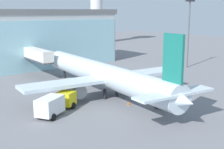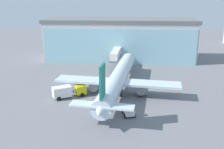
{
  "view_description": "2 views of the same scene",
  "coord_description": "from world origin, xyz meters",
  "px_view_note": "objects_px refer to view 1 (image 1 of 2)",
  "views": [
    {
      "loc": [
        -29.76,
        -33.48,
        13.63
      ],
      "look_at": [
        1.74,
        4.5,
        3.43
      ],
      "focal_mm": 50.0,
      "sensor_mm": 36.0,
      "label": 1
    },
    {
      "loc": [
        2.89,
        -51.11,
        22.09
      ],
      "look_at": [
        -0.57,
        3.99,
        4.83
      ],
      "focal_mm": 42.0,
      "sensor_mm": 36.0,
      "label": 2
    }
  ],
  "objects_px": {
    "pushback_tug": "(168,102)",
    "safety_cone_nose": "(128,103)",
    "jet_bridge": "(36,55)",
    "baggage_cart": "(131,88)",
    "airplane": "(104,75)",
    "safety_cone_wingtip": "(157,81)",
    "catering_truck": "(56,103)",
    "apron_light_mast": "(189,27)"
  },
  "relations": [
    {
      "from": "airplane",
      "to": "safety_cone_nose",
      "type": "distance_m",
      "value": 7.26
    },
    {
      "from": "catering_truck",
      "to": "safety_cone_nose",
      "type": "height_order",
      "value": "catering_truck"
    },
    {
      "from": "jet_bridge",
      "to": "safety_cone_wingtip",
      "type": "height_order",
      "value": "jet_bridge"
    },
    {
      "from": "pushback_tug",
      "to": "safety_cone_wingtip",
      "type": "bearing_deg",
      "value": -54.36
    },
    {
      "from": "jet_bridge",
      "to": "pushback_tug",
      "type": "relative_size",
      "value": 3.63
    },
    {
      "from": "pushback_tug",
      "to": "safety_cone_nose",
      "type": "height_order",
      "value": "pushback_tug"
    },
    {
      "from": "safety_cone_wingtip",
      "to": "jet_bridge",
      "type": "bearing_deg",
      "value": 126.88
    },
    {
      "from": "catering_truck",
      "to": "safety_cone_wingtip",
      "type": "xyz_separation_m",
      "value": [
        24.65,
        4.16,
        -1.19
      ]
    },
    {
      "from": "catering_truck",
      "to": "safety_cone_wingtip",
      "type": "bearing_deg",
      "value": -19.21
    },
    {
      "from": "jet_bridge",
      "to": "pushback_tug",
      "type": "distance_m",
      "value": 33.02
    },
    {
      "from": "airplane",
      "to": "safety_cone_wingtip",
      "type": "relative_size",
      "value": 71.8
    },
    {
      "from": "pushback_tug",
      "to": "safety_cone_nose",
      "type": "distance_m",
      "value": 5.86
    },
    {
      "from": "jet_bridge",
      "to": "baggage_cart",
      "type": "xyz_separation_m",
      "value": [
        6.68,
        -22.05,
        -3.86
      ]
    },
    {
      "from": "apron_light_mast",
      "to": "catering_truck",
      "type": "xyz_separation_m",
      "value": [
        -42.09,
        -10.35,
        -8.27
      ]
    },
    {
      "from": "jet_bridge",
      "to": "apron_light_mast",
      "type": "xyz_separation_m",
      "value": [
        32.67,
        -14.1,
        5.37
      ]
    },
    {
      "from": "jet_bridge",
      "to": "safety_cone_nose",
      "type": "xyz_separation_m",
      "value": [
        0.82,
        -27.68,
        -4.09
      ]
    },
    {
      "from": "safety_cone_nose",
      "to": "safety_cone_wingtip",
      "type": "relative_size",
      "value": 1.0
    },
    {
      "from": "apron_light_mast",
      "to": "baggage_cart",
      "type": "height_order",
      "value": "apron_light_mast"
    },
    {
      "from": "safety_cone_nose",
      "to": "pushback_tug",
      "type": "bearing_deg",
      "value": -57.73
    },
    {
      "from": "pushback_tug",
      "to": "safety_cone_wingtip",
      "type": "xyz_separation_m",
      "value": [
        11.3,
        12.31,
        -0.7
      ]
    },
    {
      "from": "catering_truck",
      "to": "safety_cone_nose",
      "type": "xyz_separation_m",
      "value": [
        10.24,
        -3.23,
        -1.19
      ]
    },
    {
      "from": "apron_light_mast",
      "to": "catering_truck",
      "type": "relative_size",
      "value": 2.16
    },
    {
      "from": "baggage_cart",
      "to": "safety_cone_wingtip",
      "type": "bearing_deg",
      "value": 82.87
    },
    {
      "from": "apron_light_mast",
      "to": "safety_cone_nose",
      "type": "xyz_separation_m",
      "value": [
        -31.85,
        -13.58,
        -9.46
      ]
    },
    {
      "from": "jet_bridge",
      "to": "apron_light_mast",
      "type": "bearing_deg",
      "value": -108.9
    },
    {
      "from": "apron_light_mast",
      "to": "airplane",
      "type": "xyz_separation_m",
      "value": [
        -31.28,
        -7.04,
        -6.36
      ]
    },
    {
      "from": "jet_bridge",
      "to": "catering_truck",
      "type": "distance_m",
      "value": 26.37
    },
    {
      "from": "apron_light_mast",
      "to": "airplane",
      "type": "bearing_deg",
      "value": -167.32
    },
    {
      "from": "airplane",
      "to": "pushback_tug",
      "type": "distance_m",
      "value": 11.99
    },
    {
      "from": "airplane",
      "to": "baggage_cart",
      "type": "distance_m",
      "value": 6.08
    },
    {
      "from": "pushback_tug",
      "to": "safety_cone_nose",
      "type": "bearing_deg",
      "value": 20.46
    },
    {
      "from": "safety_cone_wingtip",
      "to": "catering_truck",
      "type": "bearing_deg",
      "value": -170.42
    },
    {
      "from": "apron_light_mast",
      "to": "safety_cone_wingtip",
      "type": "xyz_separation_m",
      "value": [
        -17.44,
        -6.19,
        -9.46
      ]
    },
    {
      "from": "apron_light_mast",
      "to": "baggage_cart",
      "type": "bearing_deg",
      "value": -163.01
    },
    {
      "from": "baggage_cart",
      "to": "airplane",
      "type": "bearing_deg",
      "value": -118.44
    },
    {
      "from": "safety_cone_nose",
      "to": "safety_cone_wingtip",
      "type": "distance_m",
      "value": 16.19
    },
    {
      "from": "catering_truck",
      "to": "pushback_tug",
      "type": "height_order",
      "value": "catering_truck"
    },
    {
      "from": "jet_bridge",
      "to": "catering_truck",
      "type": "height_order",
      "value": "jet_bridge"
    },
    {
      "from": "catering_truck",
      "to": "safety_cone_nose",
      "type": "distance_m",
      "value": 10.8
    },
    {
      "from": "jet_bridge",
      "to": "airplane",
      "type": "distance_m",
      "value": 21.21
    },
    {
      "from": "airplane",
      "to": "safety_cone_nose",
      "type": "relative_size",
      "value": 71.8
    },
    {
      "from": "airplane",
      "to": "catering_truck",
      "type": "xyz_separation_m",
      "value": [
        -10.81,
        -3.32,
        -1.91
      ]
    }
  ]
}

